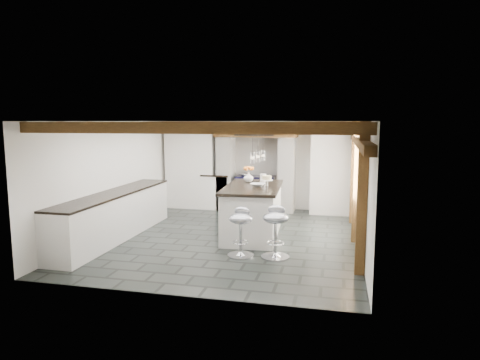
% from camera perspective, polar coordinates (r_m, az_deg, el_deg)
% --- Properties ---
extents(ground, '(6.00, 6.00, 0.00)m').
position_cam_1_polar(ground, '(8.66, -1.25, -7.57)').
color(ground, black).
rests_on(ground, ground).
extents(room_shell, '(6.00, 6.03, 6.00)m').
position_cam_1_polar(room_shell, '(9.95, -2.68, 0.71)').
color(room_shell, white).
rests_on(room_shell, ground).
extents(range_cooker, '(1.00, 0.63, 0.99)m').
position_cam_1_polar(range_cooker, '(11.11, 2.12, -1.66)').
color(range_cooker, black).
rests_on(range_cooker, ground).
extents(kitchen_island, '(1.20, 2.12, 1.36)m').
position_cam_1_polar(kitchen_island, '(8.63, 1.71, -4.05)').
color(kitchen_island, white).
rests_on(kitchen_island, ground).
extents(bar_stool_near, '(0.48, 0.48, 0.89)m').
position_cam_1_polar(bar_stool_near, '(7.25, 4.77, -6.13)').
color(bar_stool_near, silver).
rests_on(bar_stool_near, ground).
extents(bar_stool_far, '(0.49, 0.49, 0.85)m').
position_cam_1_polar(bar_stool_far, '(7.31, 0.14, -6.19)').
color(bar_stool_far, silver).
rests_on(bar_stool_far, ground).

